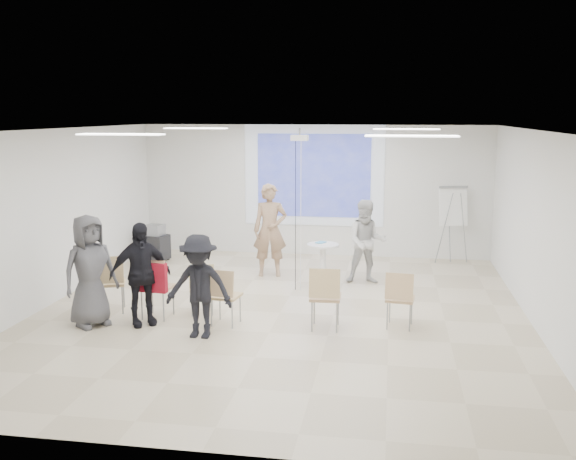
# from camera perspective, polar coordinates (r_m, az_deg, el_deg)

# --- Properties ---
(floor) EXTENTS (8.00, 9.00, 0.10)m
(floor) POSITION_cam_1_polar(r_m,az_deg,el_deg) (10.74, -0.69, -7.60)
(floor) COLOR beige
(floor) RESTS_ON ground
(ceiling) EXTENTS (8.00, 9.00, 0.10)m
(ceiling) POSITION_cam_1_polar(r_m,az_deg,el_deg) (10.22, -0.73, 9.17)
(ceiling) COLOR white
(ceiling) RESTS_ON wall_back
(wall_back) EXTENTS (8.00, 0.10, 3.00)m
(wall_back) POSITION_cam_1_polar(r_m,az_deg,el_deg) (14.82, 2.32, 3.54)
(wall_back) COLOR silver
(wall_back) RESTS_ON floor
(wall_left) EXTENTS (0.10, 9.00, 3.00)m
(wall_left) POSITION_cam_1_polar(r_m,az_deg,el_deg) (11.75, -20.56, 1.07)
(wall_left) COLOR silver
(wall_left) RESTS_ON floor
(wall_right) EXTENTS (0.10, 9.00, 3.00)m
(wall_right) POSITION_cam_1_polar(r_m,az_deg,el_deg) (10.47, 21.69, -0.07)
(wall_right) COLOR silver
(wall_right) RESTS_ON floor
(projection_halo) EXTENTS (3.20, 0.01, 2.30)m
(projection_halo) POSITION_cam_1_polar(r_m,az_deg,el_deg) (14.72, 2.30, 4.86)
(projection_halo) COLOR silver
(projection_halo) RESTS_ON wall_back
(projection_image) EXTENTS (2.60, 0.01, 1.90)m
(projection_image) POSITION_cam_1_polar(r_m,az_deg,el_deg) (14.71, 2.29, 4.85)
(projection_image) COLOR #323FAA
(projection_image) RESTS_ON wall_back
(pedestal_table) EXTENTS (0.81, 0.81, 0.77)m
(pedestal_table) POSITION_cam_1_polar(r_m,az_deg,el_deg) (12.59, 3.11, -2.67)
(pedestal_table) COLOR silver
(pedestal_table) RESTS_ON floor
(player_left) EXTENTS (0.86, 0.66, 2.12)m
(player_left) POSITION_cam_1_polar(r_m,az_deg,el_deg) (12.90, -1.60, 0.54)
(player_left) COLOR tan
(player_left) RESTS_ON floor
(player_right) EXTENTS (0.95, 0.79, 1.80)m
(player_right) POSITION_cam_1_polar(r_m,az_deg,el_deg) (12.44, 7.03, -0.65)
(player_right) COLOR silver
(player_right) RESTS_ON floor
(controller_left) EXTENTS (0.06, 0.12, 0.04)m
(controller_left) POSITION_cam_1_polar(r_m,az_deg,el_deg) (13.06, -0.63, 2.16)
(controller_left) COLOR silver
(controller_left) RESTS_ON player_left
(controller_right) EXTENTS (0.05, 0.11, 0.04)m
(controller_right) POSITION_cam_1_polar(r_m,az_deg,el_deg) (12.64, 6.29, 0.99)
(controller_right) COLOR white
(controller_right) RESTS_ON player_right
(chair_far_left) EXTENTS (0.60, 0.62, 0.98)m
(chair_far_left) POSITION_cam_1_polar(r_m,az_deg,el_deg) (10.96, -15.52, -4.20)
(chair_far_left) COLOR tan
(chair_far_left) RESTS_ON floor
(chair_left_mid) EXTENTS (0.51, 0.54, 1.00)m
(chair_left_mid) POSITION_cam_1_polar(r_m,az_deg,el_deg) (10.47, -11.76, -4.66)
(chair_left_mid) COLOR tan
(chair_left_mid) RESTS_ON floor
(chair_left_inner) EXTENTS (0.52, 0.54, 0.86)m
(chair_left_inner) POSITION_cam_1_polar(r_m,az_deg,el_deg) (10.59, -7.69, -4.80)
(chair_left_inner) COLOR tan
(chair_left_inner) RESTS_ON floor
(chair_center) EXTENTS (0.48, 0.51, 0.91)m
(chair_center) POSITION_cam_1_polar(r_m,az_deg,el_deg) (9.99, -5.74, -5.52)
(chair_center) COLOR tan
(chair_center) RESTS_ON floor
(chair_right_inner) EXTENTS (0.48, 0.51, 0.99)m
(chair_right_inner) POSITION_cam_1_polar(r_m,az_deg,el_deg) (9.74, 3.31, -5.61)
(chair_right_inner) COLOR tan
(chair_right_inner) RESTS_ON floor
(chair_right_far) EXTENTS (0.47, 0.49, 0.90)m
(chair_right_far) POSITION_cam_1_polar(r_m,az_deg,el_deg) (9.96, 9.90, -5.72)
(chair_right_far) COLOR tan
(chair_right_far) RESTS_ON floor
(red_jacket) EXTENTS (0.50, 0.15, 0.47)m
(red_jacket) POSITION_cam_1_polar(r_m,az_deg,el_deg) (10.31, -12.02, -4.15)
(red_jacket) COLOR maroon
(red_jacket) RESTS_ON chair_left_mid
(laptop) EXTENTS (0.37, 0.32, 0.02)m
(laptop) POSITION_cam_1_polar(r_m,az_deg,el_deg) (10.69, -7.66, -4.91)
(laptop) COLOR black
(laptop) RESTS_ON chair_left_inner
(audience_left) EXTENTS (1.25, 1.17, 1.86)m
(audience_left) POSITION_cam_1_polar(r_m,az_deg,el_deg) (10.15, -13.03, -3.19)
(audience_left) COLOR black
(audience_left) RESTS_ON floor
(audience_mid) EXTENTS (1.16, 0.66, 1.75)m
(audience_mid) POSITION_cam_1_polar(r_m,az_deg,el_deg) (9.45, -7.94, -4.39)
(audience_mid) COLOR black
(audience_mid) RESTS_ON floor
(audience_outer) EXTENTS (1.09, 1.14, 1.96)m
(audience_outer) POSITION_cam_1_polar(r_m,az_deg,el_deg) (10.31, -17.24, -2.91)
(audience_outer) COLOR #535357
(audience_outer) RESTS_ON floor
(flipchart_easel) EXTENTS (0.72, 0.56, 1.71)m
(flipchart_easel) POSITION_cam_1_polar(r_m,az_deg,el_deg) (14.38, 14.47, 2.03)
(flipchart_easel) COLOR gray
(flipchart_easel) RESTS_ON floor
(av_cart) EXTENTS (0.63, 0.56, 0.82)m
(av_cart) POSITION_cam_1_polar(r_m,az_deg,el_deg) (14.63, -11.72, -1.22)
(av_cart) COLOR black
(av_cart) RESTS_ON floor
(ceiling_projector) EXTENTS (0.30, 0.25, 3.00)m
(ceiling_projector) POSITION_cam_1_polar(r_m,az_deg,el_deg) (11.69, 1.03, 7.55)
(ceiling_projector) COLOR white
(ceiling_projector) RESTS_ON ceiling
(fluor_panel_nw) EXTENTS (1.20, 0.30, 0.02)m
(fluor_panel_nw) POSITION_cam_1_polar(r_m,az_deg,el_deg) (12.64, -8.21, 8.94)
(fluor_panel_nw) COLOR white
(fluor_panel_nw) RESTS_ON ceiling
(fluor_panel_ne) EXTENTS (1.20, 0.30, 0.02)m
(fluor_panel_ne) POSITION_cam_1_polar(r_m,az_deg,el_deg) (12.07, 10.46, 8.81)
(fluor_panel_ne) COLOR white
(fluor_panel_ne) RESTS_ON ceiling
(fluor_panel_sw) EXTENTS (1.20, 0.30, 0.02)m
(fluor_panel_sw) POSITION_cam_1_polar(r_m,az_deg,el_deg) (9.36, -14.65, 8.23)
(fluor_panel_sw) COLOR white
(fluor_panel_sw) RESTS_ON ceiling
(fluor_panel_se) EXTENTS (1.20, 0.30, 0.02)m
(fluor_panel_se) POSITION_cam_1_polar(r_m,az_deg,el_deg) (8.57, 10.92, 8.21)
(fluor_panel_se) COLOR white
(fluor_panel_se) RESTS_ON ceiling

